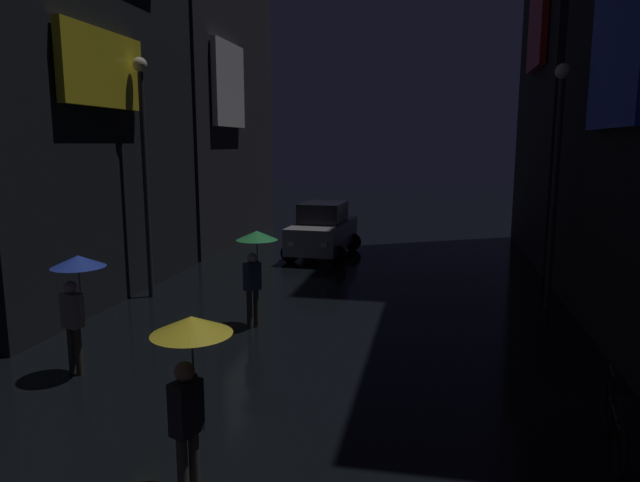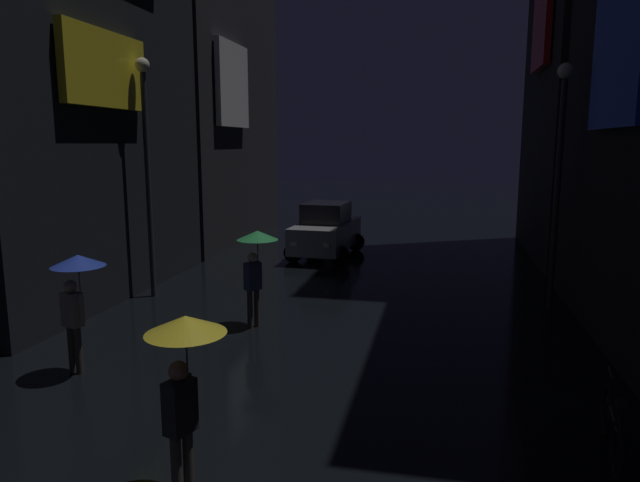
{
  "view_description": "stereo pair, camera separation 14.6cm",
  "coord_description": "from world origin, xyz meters",
  "px_view_note": "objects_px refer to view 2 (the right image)",
  "views": [
    {
      "loc": [
        2.22,
        0.18,
        3.97
      ],
      "look_at": [
        0.0,
        11.18,
        2.05
      ],
      "focal_mm": 32.0,
      "sensor_mm": 36.0,
      "label": 1
    },
    {
      "loc": [
        2.36,
        0.21,
        3.97
      ],
      "look_at": [
        0.0,
        11.18,
        2.05
      ],
      "focal_mm": 32.0,
      "sensor_mm": 36.0,
      "label": 2
    }
  ],
  "objects_px": {
    "bicycle_parked_at_storefront": "(612,427)",
    "pedestrian_midstreet_centre_blue": "(76,281)",
    "pedestrian_foreground_left_green": "(256,252)",
    "streetlamp_left_far": "(147,153)",
    "streetlamp_right_far": "(559,160)",
    "car_distant": "(326,230)",
    "pedestrian_foreground_right_yellow": "(184,357)"
  },
  "relations": [
    {
      "from": "bicycle_parked_at_storefront",
      "to": "pedestrian_midstreet_centre_blue",
      "type": "bearing_deg",
      "value": 173.52
    },
    {
      "from": "pedestrian_foreground_left_green",
      "to": "bicycle_parked_at_storefront",
      "type": "relative_size",
      "value": 1.17
    },
    {
      "from": "pedestrian_midstreet_centre_blue",
      "to": "streetlamp_left_far",
      "type": "relative_size",
      "value": 0.35
    },
    {
      "from": "bicycle_parked_at_storefront",
      "to": "streetlamp_right_far",
      "type": "xyz_separation_m",
      "value": [
        0.4,
        6.84,
        3.21
      ]
    },
    {
      "from": "pedestrian_foreground_left_green",
      "to": "pedestrian_midstreet_centre_blue",
      "type": "xyz_separation_m",
      "value": [
        -2.15,
        -3.17,
        0.0
      ]
    },
    {
      "from": "pedestrian_foreground_left_green",
      "to": "streetlamp_right_far",
      "type": "distance_m",
      "value": 7.34
    },
    {
      "from": "car_distant",
      "to": "streetlamp_right_far",
      "type": "distance_m",
      "value": 8.97
    },
    {
      "from": "car_distant",
      "to": "pedestrian_foreground_right_yellow",
      "type": "bearing_deg",
      "value": -84.74
    },
    {
      "from": "bicycle_parked_at_storefront",
      "to": "streetlamp_right_far",
      "type": "bearing_deg",
      "value": 86.63
    },
    {
      "from": "pedestrian_midstreet_centre_blue",
      "to": "pedestrian_foreground_right_yellow",
      "type": "distance_m",
      "value": 4.43
    },
    {
      "from": "pedestrian_midstreet_centre_blue",
      "to": "bicycle_parked_at_storefront",
      "type": "distance_m",
      "value": 8.44
    },
    {
      "from": "pedestrian_foreground_left_green",
      "to": "streetlamp_right_far",
      "type": "bearing_deg",
      "value": 22.61
    },
    {
      "from": "pedestrian_midstreet_centre_blue",
      "to": "streetlamp_right_far",
      "type": "distance_m",
      "value": 10.68
    },
    {
      "from": "bicycle_parked_at_storefront",
      "to": "streetlamp_left_far",
      "type": "distance_m",
      "value": 11.76
    },
    {
      "from": "pedestrian_foreground_right_yellow",
      "to": "car_distant",
      "type": "xyz_separation_m",
      "value": [
        -1.31,
        14.19,
        -0.74
      ]
    },
    {
      "from": "bicycle_parked_at_storefront",
      "to": "streetlamp_left_far",
      "type": "relative_size",
      "value": 0.3
    },
    {
      "from": "bicycle_parked_at_storefront",
      "to": "pedestrian_foreground_left_green",
      "type": "bearing_deg",
      "value": 146.17
    },
    {
      "from": "pedestrian_foreground_right_yellow",
      "to": "streetlamp_right_far",
      "type": "xyz_separation_m",
      "value": [
        5.34,
        8.79,
        1.92
      ]
    },
    {
      "from": "car_distant",
      "to": "streetlamp_left_far",
      "type": "xyz_separation_m",
      "value": [
        -3.36,
        -6.33,
        2.82
      ]
    },
    {
      "from": "pedestrian_foreground_left_green",
      "to": "pedestrian_midstreet_centre_blue",
      "type": "height_order",
      "value": "same"
    },
    {
      "from": "pedestrian_foreground_left_green",
      "to": "streetlamp_left_far",
      "type": "bearing_deg",
      "value": 152.61
    },
    {
      "from": "pedestrian_midstreet_centre_blue",
      "to": "streetlamp_right_far",
      "type": "relative_size",
      "value": 0.37
    },
    {
      "from": "streetlamp_left_far",
      "to": "streetlamp_right_far",
      "type": "xyz_separation_m",
      "value": [
        10.0,
        0.93,
        -0.16
      ]
    },
    {
      "from": "pedestrian_midstreet_centre_blue",
      "to": "car_distant",
      "type": "distance_m",
      "value": 11.5
    },
    {
      "from": "streetlamp_right_far",
      "to": "streetlamp_left_far",
      "type": "bearing_deg",
      "value": -174.68
    },
    {
      "from": "car_distant",
      "to": "pedestrian_midstreet_centre_blue",
      "type": "bearing_deg",
      "value": -100.27
    },
    {
      "from": "pedestrian_foreground_left_green",
      "to": "bicycle_parked_at_storefront",
      "type": "bearing_deg",
      "value": -33.83
    },
    {
      "from": "pedestrian_foreground_left_green",
      "to": "pedestrian_midstreet_centre_blue",
      "type": "relative_size",
      "value": 1.0
    },
    {
      "from": "pedestrian_foreground_right_yellow",
      "to": "car_distant",
      "type": "bearing_deg",
      "value": 95.26
    },
    {
      "from": "pedestrian_foreground_left_green",
      "to": "streetlamp_left_far",
      "type": "xyz_separation_m",
      "value": [
        -3.46,
        1.79,
        2.08
      ]
    },
    {
      "from": "streetlamp_right_far",
      "to": "pedestrian_foreground_left_green",
      "type": "bearing_deg",
      "value": -157.39
    },
    {
      "from": "car_distant",
      "to": "streetlamp_right_far",
      "type": "relative_size",
      "value": 0.73
    }
  ]
}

